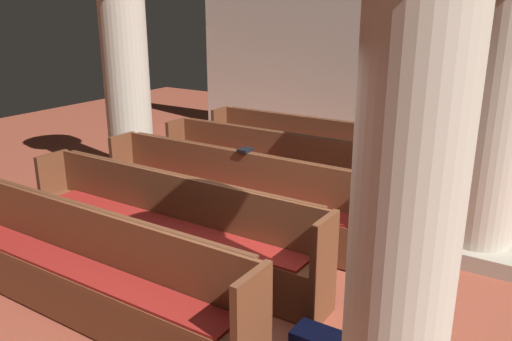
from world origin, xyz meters
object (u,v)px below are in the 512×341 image
pew_row_0 (314,149)px  pew_row_2 (231,191)px  pew_row_1 (278,168)px  pew_row_4 (81,264)px  pew_row_3 (168,221)px  pillar_far_side (126,69)px  lectern (371,143)px  hymn_book (245,150)px  pillar_aisle_side (496,102)px  pillar_aisle_rear (410,175)px

pew_row_0 → pew_row_2: size_ratio=1.00×
pew_row_1 → pew_row_4: (0.00, -3.36, 0.00)m
pew_row_3 → pew_row_4: size_ratio=1.00×
pew_row_4 → pillar_far_side: size_ratio=1.10×
lectern → hymn_book: (-0.39, -3.21, 0.56)m
pew_row_3 → pillar_aisle_side: 3.60m
pillar_aisle_side → pillar_aisle_rear: size_ratio=1.00×
pew_row_4 → lectern: 5.66m
pew_row_0 → pew_row_4: (0.00, -4.48, 0.00)m
pew_row_3 → pillar_aisle_rear: 3.03m
pew_row_2 → pew_row_4: same height
pew_row_0 → pillar_aisle_side: 3.19m
pew_row_1 → pillar_far_side: bearing=-175.6°
pew_row_0 → pillar_far_side: bearing=-153.2°
pillar_aisle_rear → hymn_book: size_ratio=18.17×
pew_row_0 → pew_row_3: (0.00, -3.36, 0.00)m
pillar_aisle_side → pillar_far_side: (-5.30, -0.06, 0.00)m
pillar_aisle_side → lectern: (-2.19, 2.43, -1.28)m
pillar_aisle_rear → pillar_far_side: bearing=152.1°
lectern → pew_row_2: bearing=-98.1°
pillar_far_side → pew_row_1: bearing=4.4°
hymn_book → pew_row_3: bearing=-94.1°
pillar_aisle_side → hymn_book: bearing=-163.1°
pillar_aisle_rear → lectern: (-2.19, 5.29, -1.28)m
pew_row_1 → hymn_book: hymn_book is taller
pew_row_1 → hymn_book: size_ratio=20.08×
pew_row_3 → pillar_aisle_rear: pillar_aisle_rear is taller
pew_row_2 → hymn_book: hymn_book is taller
pillar_aisle_rear → pew_row_3: bearing=164.0°
pew_row_2 → pew_row_3: (0.00, -1.12, 0.00)m
lectern → hymn_book: bearing=-96.9°
lectern → pew_row_1: bearing=-101.9°
pew_row_1 → pew_row_2: size_ratio=1.00×
pew_row_4 → hymn_book: (0.09, 2.43, 0.48)m
pew_row_3 → lectern: size_ratio=3.39×
pew_row_3 → pillar_aisle_rear: size_ratio=1.10×
pew_row_0 → hymn_book: 2.11m
pew_row_3 → pillar_far_side: (-2.62, 2.04, 1.20)m
pew_row_0 → pew_row_1: same height
pew_row_0 → pew_row_4: 4.48m
pew_row_0 → pillar_far_side: size_ratio=1.10×
pew_row_1 → lectern: bearing=78.1°
pillar_aisle_rear → hymn_book: 3.39m
pew_row_1 → pillar_aisle_side: (2.67, -0.15, 1.20)m
pillar_aisle_side → hymn_book: (-2.58, -0.79, -0.72)m
pillar_far_side → pew_row_2: bearing=-19.3°
pillar_far_side → hymn_book: 2.90m
lectern → pillar_aisle_side: bearing=-47.9°
pew_row_3 → pillar_aisle_rear: (2.67, -0.76, 1.20)m
pillar_aisle_side → pew_row_3: bearing=-141.9°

